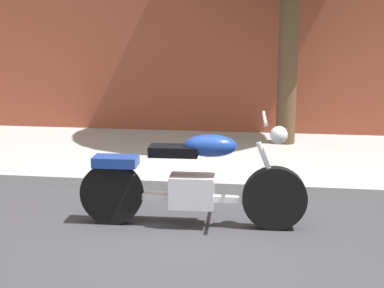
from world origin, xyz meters
The scene contains 3 objects.
ground_plane centered at (0.00, 0.00, 0.00)m, with size 60.00×60.00×0.00m, color #38383D.
sidewalk centered at (0.00, 2.89, 0.07)m, with size 19.58×3.23×0.14m, color #A6A6A6.
motorcycle centered at (-0.01, 0.22, 0.46)m, with size 2.27×0.70×1.13m.
Camera 1 is at (0.70, -4.88, 1.97)m, focal length 50.56 mm.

